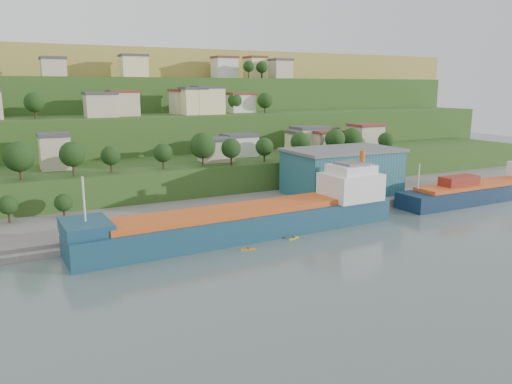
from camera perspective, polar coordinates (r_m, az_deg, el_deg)
ground at (r=100.92m, az=1.65°, el=-6.26°), size 500.00×500.00×0.00m
quay at (r=133.88m, az=3.38°, el=-1.70°), size 220.00×26.00×4.00m
hillside at (r=258.75m, az=-16.69°, el=4.45°), size 360.00×210.68×96.00m
cargo_ship_near at (r=108.16m, az=-0.24°, el=-3.35°), size 73.49×14.55×18.78m
cargo_ship_far at (r=156.30m, az=24.86°, el=0.09°), size 56.46×10.04×15.31m
warehouse at (r=141.35m, az=9.81°, el=2.36°), size 31.11×19.18×12.80m
dinghy at (r=108.13m, az=-24.76°, el=-5.26°), size 4.00×2.65×0.75m
kayak_orange at (r=98.84m, az=-0.87°, el=-6.52°), size 2.95×1.37×0.73m
kayak_yellow at (r=106.19m, az=4.34°, el=-5.23°), size 3.01×1.53×0.75m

